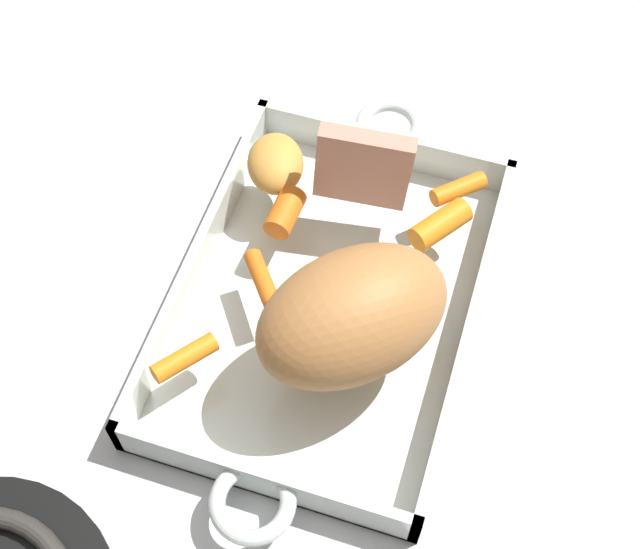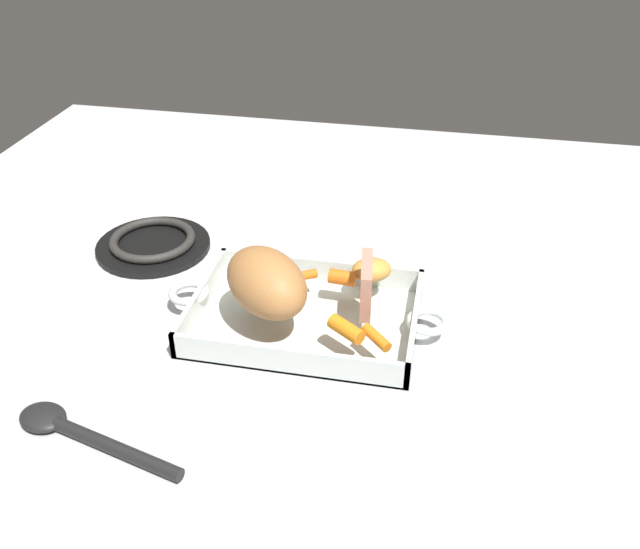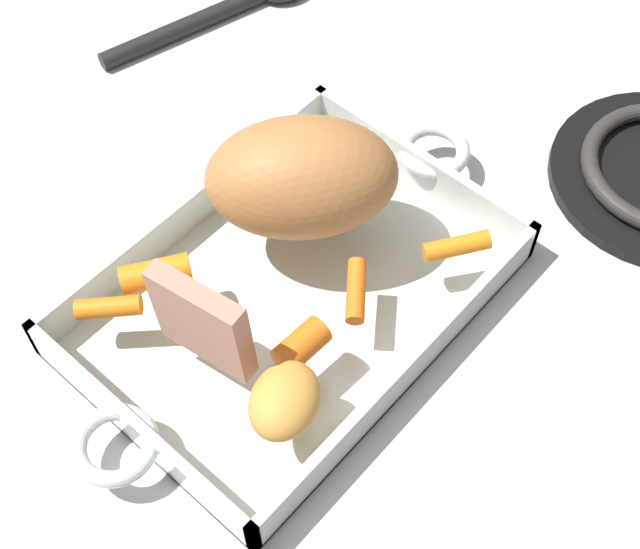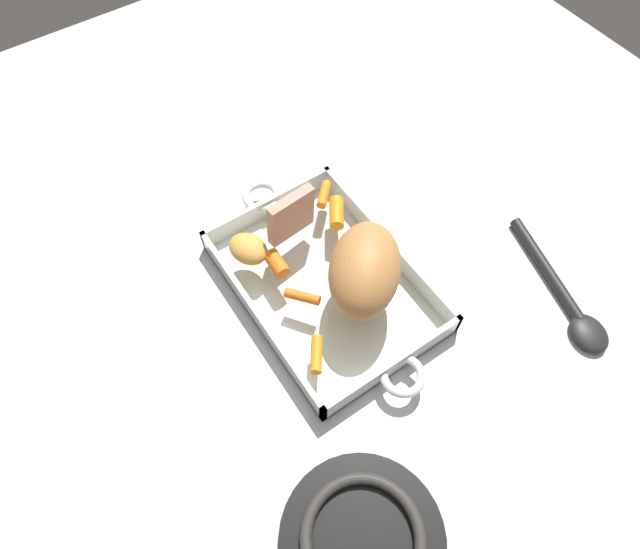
{
  "view_description": "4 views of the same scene",
  "coord_description": "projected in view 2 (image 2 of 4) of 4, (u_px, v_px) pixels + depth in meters",
  "views": [
    {
      "loc": [
        0.36,
        0.11,
        0.66
      ],
      "look_at": [
        0.01,
        -0.0,
        0.07
      ],
      "focal_mm": 50.54,
      "sensor_mm": 36.0,
      "label": 1
    },
    {
      "loc": [
        -0.19,
        0.81,
        0.64
      ],
      "look_at": [
        -0.02,
        -0.03,
        0.07
      ],
      "focal_mm": 38.6,
      "sensor_mm": 36.0,
      "label": 2
    },
    {
      "loc": [
        -0.27,
        -0.27,
        0.62
      ],
      "look_at": [
        0.0,
        -0.03,
        0.06
      ],
      "focal_mm": 50.27,
      "sensor_mm": 36.0,
      "label": 3
    },
    {
      "loc": [
        0.33,
        -0.23,
        0.73
      ],
      "look_at": [
        0.0,
        -0.01,
        0.05
      ],
      "focal_mm": 30.45,
      "sensor_mm": 36.0,
      "label": 4
    }
  ],
  "objects": [
    {
      "name": "stove_burner_rear",
      "position": [
        153.0,
        243.0,
        1.22
      ],
      "size": [
        0.2,
        0.2,
        0.03
      ],
      "color": "black",
      "rests_on": "ground_plane"
    },
    {
      "name": "baby_carrot_center_left",
      "position": [
        255.0,
        259.0,
        1.1
      ],
      "size": [
        0.05,
        0.04,
        0.02
      ],
      "primitive_type": "cylinder",
      "rotation": [
        1.64,
        0.0,
        4.08
      ],
      "color": "orange",
      "rests_on": "roasting_dish"
    },
    {
      "name": "serving_spoon",
      "position": [
        78.0,
        432.0,
        0.85
      ],
      "size": [
        0.24,
        0.09,
        0.02
      ],
      "rotation": [
        0.0,
        0.0,
        6.03
      ],
      "color": "black",
      "rests_on": "ground_plane"
    },
    {
      "name": "ground_plane",
      "position": [
        305.0,
        323.0,
        1.05
      ],
      "size": [
        1.65,
        1.65,
        0.0
      ],
      "primitive_type": "plane",
      "color": "silver"
    },
    {
      "name": "roast_slice_thin",
      "position": [
        366.0,
        284.0,
        0.99
      ],
      "size": [
        0.03,
        0.08,
        0.08
      ],
      "primitive_type": "cube",
      "rotation": [
        -0.06,
        0.0,
        0.13
      ],
      "color": "tan",
      "rests_on": "roasting_dish"
    },
    {
      "name": "baby_carrot_southwest",
      "position": [
        342.0,
        278.0,
        1.05
      ],
      "size": [
        0.04,
        0.03,
        0.02
      ],
      "primitive_type": "cylinder",
      "rotation": [
        1.55,
        0.0,
        1.52
      ],
      "color": "orange",
      "rests_on": "roasting_dish"
    },
    {
      "name": "baby_carrot_southeast",
      "position": [
        376.0,
        338.0,
        0.94
      ],
      "size": [
        0.05,
        0.05,
        0.02
      ],
      "primitive_type": "cylinder",
      "rotation": [
        1.51,
        0.0,
        0.79
      ],
      "color": "orange",
      "rests_on": "roasting_dish"
    },
    {
      "name": "baby_carrot_long",
      "position": [
        301.0,
        276.0,
        1.06
      ],
      "size": [
        0.05,
        0.04,
        0.02
      ],
      "primitive_type": "cylinder",
      "rotation": [
        1.5,
        0.0,
        2.24
      ],
      "color": "orange",
      "rests_on": "roasting_dish"
    },
    {
      "name": "pork_roast",
      "position": [
        266.0,
        282.0,
        0.98
      ],
      "size": [
        0.18,
        0.18,
        0.09
      ],
      "primitive_type": "ellipsoid",
      "rotation": [
        0.0,
        0.0,
        2.38
      ],
      "color": "#B3753F",
      "rests_on": "roasting_dish"
    },
    {
      "name": "roasting_dish",
      "position": [
        305.0,
        316.0,
        1.04
      ],
      "size": [
        0.43,
        0.24,
        0.04
      ],
      "color": "silver",
      "rests_on": "ground_plane"
    },
    {
      "name": "baby_carrot_center_right",
      "position": [
        346.0,
        329.0,
        0.95
      ],
      "size": [
        0.06,
        0.05,
        0.02
      ],
      "primitive_type": "cylinder",
      "rotation": [
        1.54,
        0.0,
        0.97
      ],
      "color": "orange",
      "rests_on": "roasting_dish"
    },
    {
      "name": "potato_near_roast",
      "position": [
        372.0,
        270.0,
        1.06
      ],
      "size": [
        0.07,
        0.07,
        0.03
      ],
      "primitive_type": "ellipsoid",
      "rotation": [
        0.0,
        0.0,
        3.51
      ],
      "color": "gold",
      "rests_on": "roasting_dish"
    }
  ]
}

